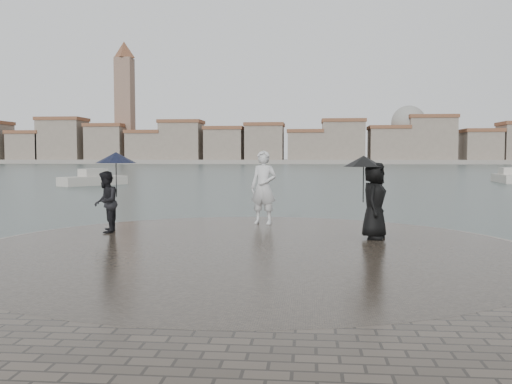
# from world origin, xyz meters

# --- Properties ---
(ground) EXTENTS (400.00, 400.00, 0.00)m
(ground) POSITION_xyz_m (0.00, 0.00, 0.00)
(ground) COLOR #2B3835
(ground) RESTS_ON ground
(kerb_ring) EXTENTS (12.50, 12.50, 0.32)m
(kerb_ring) POSITION_xyz_m (0.00, 3.50, 0.16)
(kerb_ring) COLOR gray
(kerb_ring) RESTS_ON ground
(quay_tip) EXTENTS (11.90, 11.90, 0.36)m
(quay_tip) POSITION_xyz_m (0.00, 3.50, 0.18)
(quay_tip) COLOR #2D261E
(quay_tip) RESTS_ON ground
(statue) EXTENTS (0.88, 0.70, 2.09)m
(statue) POSITION_xyz_m (-0.04, 7.56, 1.41)
(statue) COLOR silver
(statue) RESTS_ON quay_tip
(visitor_left) EXTENTS (1.13, 1.05, 2.04)m
(visitor_left) POSITION_xyz_m (-3.80, 5.36, 1.47)
(visitor_left) COLOR black
(visitor_left) RESTS_ON quay_tip
(visitor_right) EXTENTS (1.13, 1.09, 1.95)m
(visitor_right) POSITION_xyz_m (2.72, 4.87, 1.46)
(visitor_right) COLOR black
(visitor_right) RESTS_ON quay_tip
(far_skyline) EXTENTS (260.00, 20.00, 37.00)m
(far_skyline) POSITION_xyz_m (-6.29, 160.71, 5.61)
(far_skyline) COLOR gray
(far_skyline) RESTS_ON ground
(boats) EXTENTS (37.38, 13.66, 1.50)m
(boats) POSITION_xyz_m (1.41, 38.78, 0.38)
(boats) COLOR #B8B2A5
(boats) RESTS_ON ground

